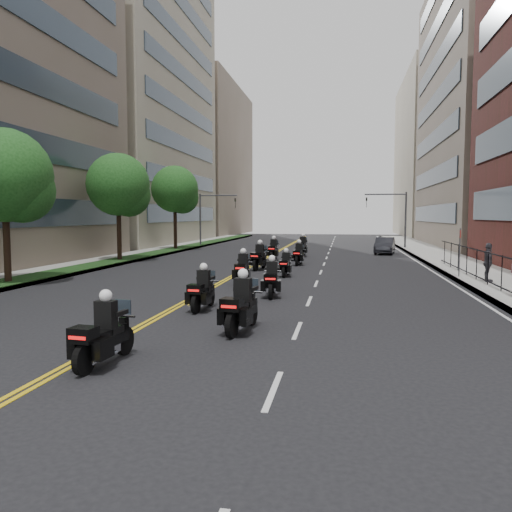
{
  "coord_description": "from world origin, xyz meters",
  "views": [
    {
      "loc": [
        4.47,
        -9.12,
        3.3
      ],
      "look_at": [
        0.65,
        12.64,
        1.5
      ],
      "focal_mm": 35.0,
      "sensor_mm": 36.0,
      "label": 1
    }
  ],
  "objects": [
    {
      "name": "motorcycle_2",
      "position": [
        -0.36,
        7.57,
        0.65
      ],
      "size": [
        0.55,
        2.23,
        1.64
      ],
      "rotation": [
        0.0,
        0.0,
        -0.06
      ],
      "color": "black",
      "rests_on": "ground"
    },
    {
      "name": "ground",
      "position": [
        0.0,
        0.0,
        0.0
      ],
      "size": [
        160.0,
        160.0,
        0.0
      ],
      "primitive_type": "plane",
      "color": "black",
      "rests_on": "ground"
    },
    {
      "name": "building_left_mid",
      "position": [
        -21.98,
        48.0,
        17.0
      ],
      "size": [
        16.11,
        28.0,
        34.0
      ],
      "color": "#A39883",
      "rests_on": "ground"
    },
    {
      "name": "parked_sedan",
      "position": [
        8.0,
        35.09,
        0.71
      ],
      "size": [
        2.13,
        4.49,
        1.42
      ],
      "primitive_type": "imported",
      "rotation": [
        0.0,
        0.0,
        -0.15
      ],
      "color": "black",
      "rests_on": "ground"
    },
    {
      "name": "motorcycle_0",
      "position": [
        -0.71,
        0.92,
        0.66
      ],
      "size": [
        0.63,
        2.27,
        1.68
      ],
      "rotation": [
        0.0,
        0.0,
        -0.1
      ],
      "color": "black",
      "rests_on": "ground"
    },
    {
      "name": "motorcycle_1",
      "position": [
        1.64,
        4.56,
        0.71
      ],
      "size": [
        0.74,
        2.43,
        1.8
      ],
      "rotation": [
        0.0,
        0.0,
        -0.14
      ],
      "color": "black",
      "rests_on": "ground"
    },
    {
      "name": "motorcycle_8",
      "position": [
        -0.65,
        27.63,
        0.71
      ],
      "size": [
        0.56,
        2.43,
        1.8
      ],
      "rotation": [
        0.0,
        0.0,
        -0.01
      ],
      "color": "black",
      "rests_on": "ground"
    },
    {
      "name": "motorcycle_9",
      "position": [
        1.23,
        31.17,
        0.74
      ],
      "size": [
        0.63,
        2.53,
        1.86
      ],
      "rotation": [
        0.0,
        0.0,
        -0.06
      ],
      "color": "black",
      "rests_on": "ground"
    },
    {
      "name": "motorcycle_6",
      "position": [
        -0.57,
        20.72,
        0.72
      ],
      "size": [
        0.73,
        2.47,
        1.82
      ],
      "rotation": [
        0.0,
        0.0,
        -0.13
      ],
      "color": "black",
      "rests_on": "ground"
    },
    {
      "name": "motorcycle_7",
      "position": [
        1.54,
        24.11,
        0.67
      ],
      "size": [
        0.58,
        2.29,
        1.69
      ],
      "rotation": [
        0.0,
        0.0,
        -0.07
      ],
      "color": "black",
      "rests_on": "ground"
    },
    {
      "name": "motorcycle_4",
      "position": [
        -0.31,
        14.4,
        0.68
      ],
      "size": [
        0.56,
        2.33,
        1.72
      ],
      "rotation": [
        0.0,
        0.0,
        0.05
      ],
      "color": "black",
      "rests_on": "ground"
    },
    {
      "name": "building_left_far",
      "position": [
        -22.0,
        78.0,
        13.0
      ],
      "size": [
        16.0,
        28.0,
        26.0
      ],
      "primitive_type": "cube",
      "color": "#776857",
      "rests_on": "ground"
    },
    {
      "name": "motorcycle_5",
      "position": [
        1.4,
        17.7,
        0.61
      ],
      "size": [
        0.49,
        2.08,
        1.53
      ],
      "rotation": [
        0.0,
        0.0,
        -0.03
      ],
      "color": "black",
      "rests_on": "ground"
    },
    {
      "name": "building_right_tan",
      "position": [
        21.48,
        48.0,
        15.0
      ],
      "size": [
        15.11,
        28.0,
        30.0
      ],
      "color": "#776857",
      "rests_on": "ground"
    },
    {
      "name": "motorcycle_3",
      "position": [
        1.61,
        10.85,
        0.67
      ],
      "size": [
        0.61,
        2.29,
        1.69
      ],
      "rotation": [
        0.0,
        0.0,
        0.08
      ],
      "color": "black",
      "rests_on": "ground"
    },
    {
      "name": "sidewalk_left",
      "position": [
        -12.0,
        25.0,
        0.07
      ],
      "size": [
        4.0,
        90.0,
        0.15
      ],
      "primitive_type": "cube",
      "color": "gray",
      "rests_on": "ground"
    },
    {
      "name": "sidewalk_right",
      "position": [
        12.0,
        25.0,
        0.07
      ],
      "size": [
        4.0,
        90.0,
        0.15
      ],
      "primitive_type": "cube",
      "color": "gray",
      "rests_on": "ground"
    },
    {
      "name": "pedestrian_c",
      "position": [
        11.27,
        16.02,
        1.08
      ],
      "size": [
        0.57,
        1.13,
        1.85
      ],
      "primitive_type": "imported",
      "rotation": [
        0.0,
        0.0,
        1.46
      ],
      "color": "#3B3A41",
      "rests_on": "sidewalk_right"
    },
    {
      "name": "street_trees",
      "position": [
        -11.05,
        18.61,
        5.13
      ],
      "size": [
        4.4,
        38.4,
        7.98
      ],
      "color": "black",
      "rests_on": "ground"
    },
    {
      "name": "grass_strip",
      "position": [
        -11.2,
        25.0,
        0.17
      ],
      "size": [
        2.0,
        90.0,
        0.04
      ],
      "primitive_type": "cube",
      "color": "#143413",
      "rests_on": "sidewalk_left"
    },
    {
      "name": "traffic_signal_left",
      "position": [
        -9.54,
        42.0,
        3.7
      ],
      "size": [
        4.09,
        0.2,
        5.6
      ],
      "color": "#3F3F44",
      "rests_on": "ground"
    },
    {
      "name": "iron_fence",
      "position": [
        11.0,
        12.0,
        0.9
      ],
      "size": [
        0.05,
        28.0,
        1.5
      ],
      "color": "black",
      "rests_on": "sidewalk_right"
    },
    {
      "name": "traffic_signal_right",
      "position": [
        9.54,
        42.0,
        3.7
      ],
      "size": [
        4.09,
        0.2,
        5.6
      ],
      "color": "#3F3F44",
      "rests_on": "ground"
    },
    {
      "name": "building_right_far",
      "position": [
        21.5,
        78.0,
        13.0
      ],
      "size": [
        15.0,
        28.0,
        26.0
      ],
      "primitive_type": "cube",
      "color": "#A39883",
      "rests_on": "ground"
    }
  ]
}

